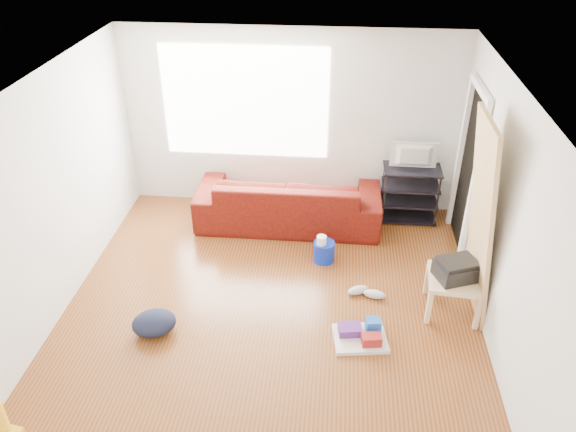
# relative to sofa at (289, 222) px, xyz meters

# --- Properties ---
(room) EXTENTS (4.51, 5.01, 2.51)m
(room) POSITION_rel_sofa_xyz_m (0.04, -1.80, 1.25)
(room) COLOR #692F0E
(room) RESTS_ON ground
(sofa) EXTENTS (2.44, 0.95, 0.71)m
(sofa) POSITION_rel_sofa_xyz_m (0.00, 0.00, 0.00)
(sofa) COLOR #450504
(sofa) RESTS_ON ground
(tv_stand) EXTENTS (0.76, 0.44, 0.76)m
(tv_stand) POSITION_rel_sofa_xyz_m (1.62, 0.27, 0.39)
(tv_stand) COLOR black
(tv_stand) RESTS_ON ground
(tv) EXTENTS (0.61, 0.08, 0.35)m
(tv) POSITION_rel_sofa_xyz_m (1.62, 0.27, 0.94)
(tv) COLOR black
(tv) RESTS_ON tv_stand
(side_table) EXTENTS (0.59, 0.59, 0.45)m
(side_table) POSITION_rel_sofa_xyz_m (1.92, -1.64, 0.38)
(side_table) COLOR beige
(side_table) RESTS_ON ground
(printer) EXTENTS (0.51, 0.45, 0.22)m
(printer) POSITION_rel_sofa_xyz_m (1.92, -1.64, 0.56)
(printer) COLOR black
(printer) RESTS_ON side_table
(bucket) EXTENTS (0.27, 0.27, 0.26)m
(bucket) POSITION_rel_sofa_xyz_m (0.51, -0.84, 0.00)
(bucket) COLOR #0B27B6
(bucket) RESTS_ON ground
(toilet_paper) EXTENTS (0.12, 0.12, 0.11)m
(toilet_paper) POSITION_rel_sofa_xyz_m (0.48, -0.87, 0.18)
(toilet_paper) COLOR white
(toilet_paper) RESTS_ON bucket
(cleaning_tray) EXTENTS (0.59, 0.50, 0.19)m
(cleaning_tray) POSITION_rel_sofa_xyz_m (0.95, -2.18, 0.06)
(cleaning_tray) COLOR silver
(cleaning_tray) RESTS_ON ground
(backpack) EXTENTS (0.55, 0.49, 0.25)m
(backpack) POSITION_rel_sofa_xyz_m (-1.19, -2.28, 0.00)
(backpack) COLOR black
(backpack) RESTS_ON ground
(sneakers) EXTENTS (0.45, 0.23, 0.10)m
(sneakers) POSITION_rel_sofa_xyz_m (1.02, -1.48, 0.05)
(sneakers) COLOR silver
(sneakers) RESTS_ON ground
(door_panel) EXTENTS (0.27, 0.88, 2.19)m
(door_panel) POSITION_rel_sofa_xyz_m (2.10, -1.51, 0.00)
(door_panel) COLOR tan
(door_panel) RESTS_ON ground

